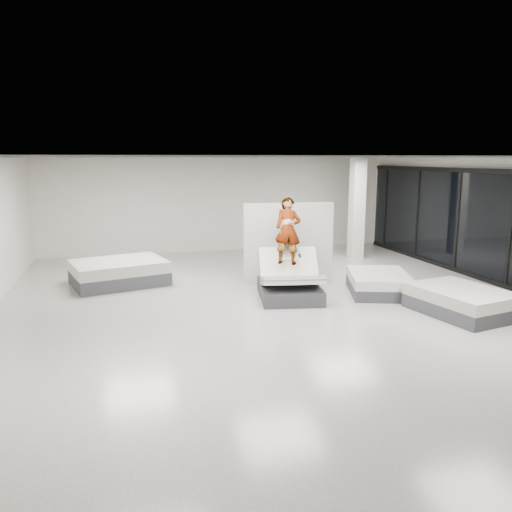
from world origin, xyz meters
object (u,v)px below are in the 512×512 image
(flat_bed_right_near, at_px, (461,301))
(flat_bed_left_far, at_px, (119,272))
(flat_bed_right_far, at_px, (379,283))
(column, at_px, (357,209))
(remote, at_px, (300,256))
(divider_panel, at_px, (288,244))
(hero_bed, at_px, (290,283))
(person, at_px, (288,244))

(flat_bed_right_near, relative_size, flat_bed_left_far, 0.84)
(flat_bed_right_far, relative_size, column, 0.66)
(remote, bearing_deg, flat_bed_right_near, -24.93)
(divider_panel, height_order, flat_bed_right_near, divider_panel)
(hero_bed, xyz_separation_m, flat_bed_right_near, (3.06, -2.07, -0.09))
(remote, height_order, divider_panel, divider_panel)
(divider_panel, height_order, column, column)
(flat_bed_right_near, bearing_deg, column, 85.04)
(flat_bed_right_far, height_order, flat_bed_right_near, flat_bed_right_near)
(flat_bed_left_far, bearing_deg, flat_bed_right_near, -32.81)
(person, relative_size, flat_bed_left_far, 0.65)
(person, relative_size, column, 0.53)
(divider_panel, height_order, flat_bed_right_far, divider_panel)
(flat_bed_right_far, distance_m, flat_bed_left_far, 6.50)
(hero_bed, relative_size, flat_bed_right_far, 0.95)
(hero_bed, relative_size, remote, 14.36)
(person, height_order, flat_bed_left_far, person)
(flat_bed_right_near, bearing_deg, remote, 144.74)
(remote, height_order, flat_bed_left_far, remote)
(divider_panel, xyz_separation_m, flat_bed_left_far, (-4.21, 1.04, -0.73))
(person, height_order, flat_bed_right_near, person)
(hero_bed, distance_m, person, 0.91)
(flat_bed_right_far, relative_size, flat_bed_left_far, 0.82)
(flat_bed_right_far, bearing_deg, hero_bed, 175.97)
(divider_panel, xyz_separation_m, flat_bed_right_far, (1.79, -1.47, -0.80))
(person, xyz_separation_m, flat_bed_right_far, (2.14, -0.48, -0.96))
(person, bearing_deg, flat_bed_right_near, -28.29)
(column, bearing_deg, hero_bed, -132.51)
(remote, xyz_separation_m, divider_panel, (0.20, 1.37, 0.04))
(flat_bed_right_near, bearing_deg, flat_bed_right_far, 114.21)
(remote, height_order, flat_bed_right_near, remote)
(hero_bed, bearing_deg, person, 79.67)
(person, distance_m, flat_bed_right_far, 2.39)
(remote, relative_size, flat_bed_left_far, 0.05)
(person, bearing_deg, column, 55.78)
(divider_panel, distance_m, flat_bed_left_far, 4.40)
(divider_panel, relative_size, flat_bed_left_far, 0.89)
(remote, relative_size, flat_bed_right_near, 0.06)
(flat_bed_left_far, height_order, column, column)
(hero_bed, relative_size, divider_panel, 0.88)
(flat_bed_right_near, bearing_deg, person, 141.38)
(person, bearing_deg, flat_bed_left_far, 162.62)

